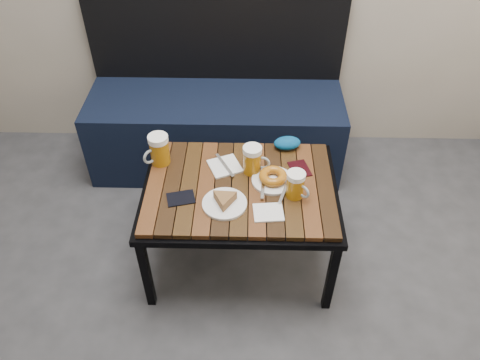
{
  "coord_description": "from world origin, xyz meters",
  "views": [
    {
      "loc": [
        0.22,
        -0.43,
        1.84
      ],
      "look_at": [
        0.18,
        1.03,
        0.5
      ],
      "focal_mm": 35.0,
      "sensor_mm": 36.0,
      "label": 1
    }
  ],
  "objects_px": {
    "plate_pie": "(224,201)",
    "passport_burgundy": "(300,169)",
    "cafe_table": "(240,192)",
    "bench": "(216,122)",
    "beer_mug_centre": "(253,160)",
    "beer_mug_left": "(159,150)",
    "plate_bagel": "(273,178)",
    "knit_pouch": "(287,143)",
    "beer_mug_right": "(296,185)",
    "passport_navy": "(181,198)"
  },
  "relations": [
    {
      "from": "beer_mug_left",
      "to": "cafe_table",
      "type": "bearing_deg",
      "value": 115.65
    },
    {
      "from": "bench",
      "to": "plate_pie",
      "type": "xyz_separation_m",
      "value": [
        0.09,
        -0.86,
        0.22
      ]
    },
    {
      "from": "beer_mug_left",
      "to": "beer_mug_right",
      "type": "height_order",
      "value": "beer_mug_left"
    },
    {
      "from": "beer_mug_left",
      "to": "passport_burgundy",
      "type": "relative_size",
      "value": 1.29
    },
    {
      "from": "beer_mug_right",
      "to": "bench",
      "type": "bearing_deg",
      "value": 158.6
    },
    {
      "from": "cafe_table",
      "to": "plate_bagel",
      "type": "height_order",
      "value": "plate_bagel"
    },
    {
      "from": "beer_mug_right",
      "to": "knit_pouch",
      "type": "xyz_separation_m",
      "value": [
        -0.02,
        0.32,
        -0.03
      ]
    },
    {
      "from": "cafe_table",
      "to": "plate_pie",
      "type": "height_order",
      "value": "plate_pie"
    },
    {
      "from": "cafe_table",
      "to": "beer_mug_right",
      "type": "bearing_deg",
      "value": -14.68
    },
    {
      "from": "beer_mug_centre",
      "to": "plate_pie",
      "type": "height_order",
      "value": "beer_mug_centre"
    },
    {
      "from": "beer_mug_left",
      "to": "beer_mug_centre",
      "type": "xyz_separation_m",
      "value": [
        0.41,
        -0.05,
        -0.01
      ]
    },
    {
      "from": "plate_pie",
      "to": "passport_navy",
      "type": "bearing_deg",
      "value": 170.51
    },
    {
      "from": "cafe_table",
      "to": "beer_mug_centre",
      "type": "height_order",
      "value": "beer_mug_centre"
    },
    {
      "from": "plate_pie",
      "to": "cafe_table",
      "type": "bearing_deg",
      "value": 63.41
    },
    {
      "from": "bench",
      "to": "passport_burgundy",
      "type": "distance_m",
      "value": 0.78
    },
    {
      "from": "plate_bagel",
      "to": "passport_burgundy",
      "type": "bearing_deg",
      "value": 34.34
    },
    {
      "from": "plate_pie",
      "to": "passport_navy",
      "type": "distance_m",
      "value": 0.19
    },
    {
      "from": "bench",
      "to": "plate_bagel",
      "type": "height_order",
      "value": "bench"
    },
    {
      "from": "plate_pie",
      "to": "passport_navy",
      "type": "xyz_separation_m",
      "value": [
        -0.18,
        0.03,
        -0.02
      ]
    },
    {
      "from": "passport_burgundy",
      "to": "beer_mug_left",
      "type": "bearing_deg",
      "value": 160.93
    },
    {
      "from": "plate_pie",
      "to": "passport_navy",
      "type": "height_order",
      "value": "plate_pie"
    },
    {
      "from": "beer_mug_left",
      "to": "knit_pouch",
      "type": "bearing_deg",
      "value": 148.67
    },
    {
      "from": "knit_pouch",
      "to": "passport_navy",
      "type": "bearing_deg",
      "value": -142.51
    },
    {
      "from": "beer_mug_left",
      "to": "knit_pouch",
      "type": "height_order",
      "value": "beer_mug_left"
    },
    {
      "from": "beer_mug_centre",
      "to": "plate_bagel",
      "type": "distance_m",
      "value": 0.12
    },
    {
      "from": "beer_mug_centre",
      "to": "plate_bagel",
      "type": "height_order",
      "value": "beer_mug_centre"
    },
    {
      "from": "passport_navy",
      "to": "knit_pouch",
      "type": "distance_m",
      "value": 0.58
    },
    {
      "from": "beer_mug_left",
      "to": "knit_pouch",
      "type": "relative_size",
      "value": 1.15
    },
    {
      "from": "beer_mug_left",
      "to": "plate_pie",
      "type": "bearing_deg",
      "value": 96.02
    },
    {
      "from": "bench",
      "to": "beer_mug_centre",
      "type": "xyz_separation_m",
      "value": [
        0.21,
        -0.65,
        0.27
      ]
    },
    {
      "from": "plate_bagel",
      "to": "knit_pouch",
      "type": "bearing_deg",
      "value": 72.89
    },
    {
      "from": "beer_mug_centre",
      "to": "knit_pouch",
      "type": "distance_m",
      "value": 0.24
    },
    {
      "from": "plate_bagel",
      "to": "plate_pie",
      "type": "bearing_deg",
      "value": -144.31
    },
    {
      "from": "passport_navy",
      "to": "passport_burgundy",
      "type": "distance_m",
      "value": 0.54
    },
    {
      "from": "beer_mug_centre",
      "to": "cafe_table",
      "type": "bearing_deg",
      "value": -111.69
    },
    {
      "from": "bench",
      "to": "knit_pouch",
      "type": "xyz_separation_m",
      "value": [
        0.37,
        -0.48,
        0.23
      ]
    },
    {
      "from": "beer_mug_right",
      "to": "plate_bagel",
      "type": "xyz_separation_m",
      "value": [
        -0.09,
        0.08,
        -0.04
      ]
    },
    {
      "from": "plate_pie",
      "to": "plate_bagel",
      "type": "distance_m",
      "value": 0.25
    },
    {
      "from": "plate_bagel",
      "to": "passport_burgundy",
      "type": "height_order",
      "value": "plate_bagel"
    },
    {
      "from": "bench",
      "to": "cafe_table",
      "type": "relative_size",
      "value": 1.67
    },
    {
      "from": "plate_pie",
      "to": "knit_pouch",
      "type": "bearing_deg",
      "value": 54.3
    },
    {
      "from": "bench",
      "to": "plate_bagel",
      "type": "xyz_separation_m",
      "value": [
        0.29,
        -0.71,
        0.22
      ]
    },
    {
      "from": "passport_burgundy",
      "to": "plate_pie",
      "type": "bearing_deg",
      "value": -160.7
    },
    {
      "from": "bench",
      "to": "passport_burgundy",
      "type": "height_order",
      "value": "bench"
    },
    {
      "from": "bench",
      "to": "beer_mug_right",
      "type": "relative_size",
      "value": 11.42
    },
    {
      "from": "cafe_table",
      "to": "bench",
      "type": "bearing_deg",
      "value": 101.74
    },
    {
      "from": "cafe_table",
      "to": "beer_mug_centre",
      "type": "xyz_separation_m",
      "value": [
        0.05,
        0.09,
        0.11
      ]
    },
    {
      "from": "beer_mug_left",
      "to": "plate_pie",
      "type": "height_order",
      "value": "beer_mug_left"
    },
    {
      "from": "plate_pie",
      "to": "passport_burgundy",
      "type": "bearing_deg",
      "value": 35.19
    },
    {
      "from": "beer_mug_left",
      "to": "beer_mug_centre",
      "type": "height_order",
      "value": "beer_mug_left"
    }
  ]
}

